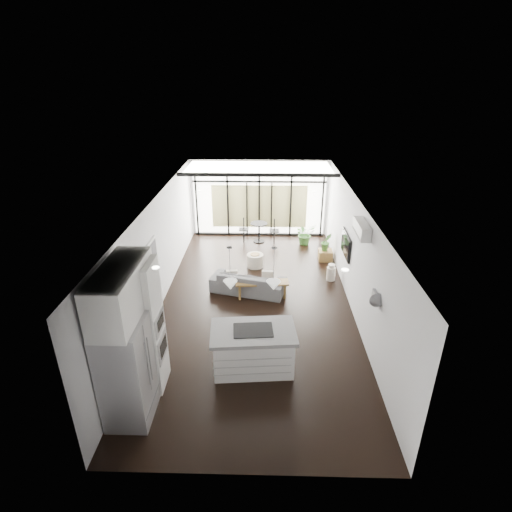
{
  "coord_description": "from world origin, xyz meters",
  "views": [
    {
      "loc": [
        0.24,
        -9.13,
        5.63
      ],
      "look_at": [
        0.0,
        0.3,
        1.25
      ],
      "focal_mm": 28.0,
      "sensor_mm": 36.0,
      "label": 1
    }
  ],
  "objects_px": {
    "pouf": "(255,261)",
    "fridge": "(127,372)",
    "console_bench": "(262,289)",
    "milk_can": "(331,272)",
    "sofa": "(248,279)",
    "island": "(253,349)",
    "tv": "(346,245)"
  },
  "relations": [
    {
      "from": "console_bench",
      "to": "milk_can",
      "type": "bearing_deg",
      "value": 22.78
    },
    {
      "from": "fridge",
      "to": "milk_can",
      "type": "bearing_deg",
      "value": 50.6
    },
    {
      "from": "sofa",
      "to": "tv",
      "type": "xyz_separation_m",
      "value": [
        2.69,
        0.36,
        0.9
      ]
    },
    {
      "from": "island",
      "to": "console_bench",
      "type": "bearing_deg",
      "value": 82.21
    },
    {
      "from": "pouf",
      "to": "fridge",
      "type": "bearing_deg",
      "value": -108.48
    },
    {
      "from": "fridge",
      "to": "sofa",
      "type": "bearing_deg",
      "value": 67.4
    },
    {
      "from": "fridge",
      "to": "tv",
      "type": "xyz_separation_m",
      "value": [
        4.56,
        4.85,
        0.33
      ]
    },
    {
      "from": "sofa",
      "to": "tv",
      "type": "relative_size",
      "value": 1.86
    },
    {
      "from": "sofa",
      "to": "console_bench",
      "type": "distance_m",
      "value": 0.52
    },
    {
      "from": "fridge",
      "to": "milk_can",
      "type": "relative_size",
      "value": 3.81
    },
    {
      "from": "console_bench",
      "to": "milk_can",
      "type": "distance_m",
      "value": 2.27
    },
    {
      "from": "pouf",
      "to": "console_bench",
      "type": "bearing_deg",
      "value": -82.6
    },
    {
      "from": "pouf",
      "to": "sofa",
      "type": "bearing_deg",
      "value": -95.67
    },
    {
      "from": "fridge",
      "to": "pouf",
      "type": "bearing_deg",
      "value": 71.52
    },
    {
      "from": "fridge",
      "to": "pouf",
      "type": "xyz_separation_m",
      "value": [
        2.02,
        6.05,
        -0.76
      ]
    },
    {
      "from": "sofa",
      "to": "milk_can",
      "type": "height_order",
      "value": "sofa"
    },
    {
      "from": "fridge",
      "to": "milk_can",
      "type": "distance_m",
      "value": 6.79
    },
    {
      "from": "fridge",
      "to": "milk_can",
      "type": "height_order",
      "value": "fridge"
    },
    {
      "from": "island",
      "to": "pouf",
      "type": "height_order",
      "value": "island"
    },
    {
      "from": "fridge",
      "to": "pouf",
      "type": "relative_size",
      "value": 3.7
    },
    {
      "from": "console_bench",
      "to": "milk_can",
      "type": "height_order",
      "value": "milk_can"
    },
    {
      "from": "island",
      "to": "pouf",
      "type": "bearing_deg",
      "value": 86.27
    },
    {
      "from": "console_bench",
      "to": "milk_can",
      "type": "relative_size",
      "value": 2.83
    },
    {
      "from": "island",
      "to": "milk_can",
      "type": "relative_size",
      "value": 3.36
    },
    {
      "from": "sofa",
      "to": "pouf",
      "type": "bearing_deg",
      "value": -81.06
    },
    {
      "from": "island",
      "to": "sofa",
      "type": "distance_m",
      "value": 3.19
    },
    {
      "from": "fridge",
      "to": "console_bench",
      "type": "bearing_deg",
      "value": 61.64
    },
    {
      "from": "console_bench",
      "to": "tv",
      "type": "relative_size",
      "value": 1.3
    },
    {
      "from": "console_bench",
      "to": "sofa",
      "type": "bearing_deg",
      "value": 139.61
    },
    {
      "from": "fridge",
      "to": "console_bench",
      "type": "xyz_separation_m",
      "value": [
        2.26,
        4.19,
        -0.74
      ]
    },
    {
      "from": "fridge",
      "to": "pouf",
      "type": "distance_m",
      "value": 6.43
    },
    {
      "from": "sofa",
      "to": "pouf",
      "type": "xyz_separation_m",
      "value": [
        0.16,
        1.57,
        -0.19
      ]
    }
  ]
}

